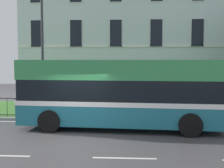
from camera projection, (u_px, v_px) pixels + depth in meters
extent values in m
cube|color=#444144|center=(72.00, 143.00, 11.55)|extent=(60.00, 56.00, 0.06)
cube|color=silver|center=(86.00, 122.00, 15.18)|extent=(54.00, 0.14, 0.01)
cube|color=silver|center=(124.00, 158.00, 9.63)|extent=(2.00, 0.12, 0.01)
cube|color=#9E9E99|center=(88.00, 119.00, 15.64)|extent=(57.00, 0.24, 0.12)
cube|color=#3F762F|center=(95.00, 110.00, 18.81)|extent=(57.00, 6.12, 0.12)
cube|color=silver|center=(135.00, 35.00, 26.36)|extent=(17.17, 8.97, 10.20)
cube|color=white|center=(136.00, 46.00, 21.96)|extent=(17.17, 0.06, 0.20)
cube|color=#2D333D|center=(136.00, 86.00, 22.16)|extent=(1.10, 0.06, 2.20)
cube|color=white|center=(38.00, 77.00, 22.57)|extent=(0.94, 0.04, 1.98)
cube|color=black|center=(37.00, 77.00, 22.55)|extent=(0.84, 0.03, 1.88)
cube|color=white|center=(76.00, 77.00, 22.39)|extent=(0.94, 0.04, 1.98)
cube|color=black|center=(76.00, 77.00, 22.37)|extent=(0.84, 0.03, 1.88)
cube|color=white|center=(116.00, 77.00, 22.21)|extent=(0.94, 0.04, 1.98)
cube|color=black|center=(116.00, 77.00, 22.19)|extent=(0.84, 0.03, 1.88)
cube|color=white|center=(156.00, 77.00, 22.03)|extent=(0.94, 0.04, 1.98)
cube|color=black|center=(156.00, 77.00, 22.01)|extent=(0.84, 0.03, 1.88)
cube|color=white|center=(197.00, 77.00, 21.85)|extent=(0.94, 0.04, 1.98)
cube|color=black|center=(197.00, 77.00, 21.83)|extent=(0.84, 0.03, 1.88)
cube|color=white|center=(37.00, 33.00, 22.33)|extent=(0.94, 0.04, 1.98)
cube|color=black|center=(37.00, 33.00, 22.31)|extent=(0.84, 0.03, 1.88)
cube|color=white|center=(76.00, 33.00, 22.15)|extent=(0.94, 0.04, 1.98)
cube|color=black|center=(76.00, 33.00, 22.13)|extent=(0.84, 0.03, 1.88)
cube|color=white|center=(116.00, 33.00, 21.97)|extent=(0.94, 0.04, 1.98)
cube|color=black|center=(116.00, 33.00, 21.95)|extent=(0.84, 0.03, 1.88)
cube|color=white|center=(156.00, 33.00, 21.79)|extent=(0.94, 0.04, 1.98)
cube|color=black|center=(156.00, 33.00, 21.77)|extent=(0.84, 0.03, 1.88)
cube|color=white|center=(197.00, 33.00, 21.61)|extent=(0.94, 0.04, 1.98)
cube|color=black|center=(198.00, 33.00, 21.59)|extent=(0.84, 0.03, 1.88)
cube|color=black|center=(137.00, 99.00, 15.69)|extent=(17.20, 0.04, 0.04)
cube|color=black|center=(137.00, 116.00, 15.75)|extent=(17.20, 0.04, 0.04)
cylinder|color=black|center=(7.00, 107.00, 16.15)|extent=(0.02, 0.02, 0.95)
cylinder|color=black|center=(16.00, 107.00, 16.12)|extent=(0.02, 0.02, 0.95)
cylinder|color=black|center=(24.00, 108.00, 16.09)|extent=(0.02, 0.02, 0.95)
cylinder|color=black|center=(33.00, 108.00, 16.07)|extent=(0.02, 0.02, 0.95)
cylinder|color=black|center=(41.00, 108.00, 16.04)|extent=(0.02, 0.02, 0.95)
cylinder|color=black|center=(50.00, 108.00, 16.01)|extent=(0.02, 0.02, 0.95)
cylinder|color=black|center=(58.00, 108.00, 15.98)|extent=(0.02, 0.02, 0.95)
cylinder|color=black|center=(67.00, 108.00, 15.95)|extent=(0.02, 0.02, 0.95)
cylinder|color=black|center=(76.00, 108.00, 15.92)|extent=(0.02, 0.02, 0.95)
cylinder|color=black|center=(84.00, 108.00, 15.89)|extent=(0.02, 0.02, 0.95)
cylinder|color=black|center=(93.00, 108.00, 15.87)|extent=(0.02, 0.02, 0.95)
cylinder|color=black|center=(102.00, 108.00, 15.84)|extent=(0.02, 0.02, 0.95)
cylinder|color=black|center=(111.00, 108.00, 15.81)|extent=(0.02, 0.02, 0.95)
cylinder|color=black|center=(120.00, 108.00, 15.78)|extent=(0.02, 0.02, 0.95)
cylinder|color=black|center=(128.00, 109.00, 15.75)|extent=(0.02, 0.02, 0.95)
cylinder|color=black|center=(137.00, 109.00, 15.72)|extent=(0.02, 0.02, 0.95)
cylinder|color=black|center=(146.00, 109.00, 15.70)|extent=(0.02, 0.02, 0.95)
cylinder|color=black|center=(155.00, 109.00, 15.67)|extent=(0.02, 0.02, 0.95)
cylinder|color=black|center=(164.00, 109.00, 15.64)|extent=(0.02, 0.02, 0.95)
cylinder|color=black|center=(173.00, 109.00, 15.61)|extent=(0.02, 0.02, 0.95)
cylinder|color=black|center=(182.00, 109.00, 15.58)|extent=(0.02, 0.02, 0.95)
cylinder|color=black|center=(191.00, 109.00, 15.55)|extent=(0.02, 0.02, 0.95)
cylinder|color=black|center=(200.00, 109.00, 15.52)|extent=(0.02, 0.02, 0.95)
cylinder|color=black|center=(210.00, 109.00, 15.50)|extent=(0.02, 0.02, 0.95)
cylinder|color=black|center=(219.00, 109.00, 15.47)|extent=(0.02, 0.02, 0.95)
cube|color=#1E697D|center=(121.00, 112.00, 13.78)|extent=(8.97, 3.01, 1.01)
cube|color=white|center=(121.00, 101.00, 13.74)|extent=(8.99, 3.03, 0.20)
cube|color=black|center=(121.00, 90.00, 13.70)|extent=(8.88, 2.97, 0.95)
cube|color=#328A4D|center=(121.00, 69.00, 13.63)|extent=(8.97, 3.01, 0.84)
cylinder|color=silver|center=(220.00, 117.00, 13.95)|extent=(0.05, 0.20, 0.20)
cylinder|color=black|center=(185.00, 115.00, 14.53)|extent=(0.98, 0.37, 0.96)
cylinder|color=black|center=(190.00, 125.00, 12.28)|extent=(0.98, 0.37, 0.96)
cylinder|color=black|center=(65.00, 112.00, 15.32)|extent=(0.98, 0.37, 0.96)
cylinder|color=black|center=(49.00, 121.00, 13.07)|extent=(0.98, 0.37, 0.96)
cylinder|color=#333338|center=(42.00, 47.00, 16.69)|extent=(0.14, 0.14, 7.33)
cylinder|color=#4C4742|center=(187.00, 106.00, 16.37)|extent=(0.53, 0.53, 1.01)
ellipsoid|color=black|center=(187.00, 95.00, 16.32)|extent=(0.54, 0.54, 0.19)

